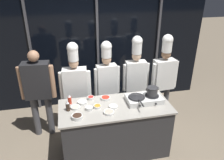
# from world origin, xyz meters

# --- Properties ---
(ground_plane) EXTENTS (24.00, 24.00, 0.00)m
(ground_plane) POSITION_xyz_m (0.00, 0.00, 0.00)
(ground_plane) COLOR #7F705B
(window_wall_back) EXTENTS (5.03, 0.09, 2.70)m
(window_wall_back) POSITION_xyz_m (0.00, 1.79, 1.35)
(window_wall_back) COLOR black
(window_wall_back) RESTS_ON ground_plane
(demo_counter) EXTENTS (1.81, 0.79, 0.92)m
(demo_counter) POSITION_xyz_m (0.00, 0.00, 0.46)
(demo_counter) COLOR #2D2D30
(demo_counter) RESTS_ON ground_plane
(portable_stove) EXTENTS (0.58, 0.37, 0.10)m
(portable_stove) POSITION_xyz_m (0.50, 0.04, 0.96)
(portable_stove) COLOR silver
(portable_stove) RESTS_ON demo_counter
(frying_pan) EXTENTS (0.28, 0.48, 0.04)m
(frying_pan) POSITION_xyz_m (0.37, 0.03, 1.03)
(frying_pan) COLOR #232326
(frying_pan) RESTS_ON portable_stove
(stock_pot) EXTENTS (0.21, 0.18, 0.15)m
(stock_pot) POSITION_xyz_m (0.64, 0.04, 1.10)
(stock_pot) COLOR #333335
(stock_pot) RESTS_ON portable_stove
(squeeze_bottle_chili) EXTENTS (0.06, 0.06, 0.16)m
(squeeze_bottle_chili) POSITION_xyz_m (-0.72, 0.23, 0.99)
(squeeze_bottle_chili) COLOR red
(squeeze_bottle_chili) RESTS_ON demo_counter
(squeeze_bottle_soy) EXTENTS (0.06, 0.06, 0.17)m
(squeeze_bottle_soy) POSITION_xyz_m (-0.75, 0.03, 0.99)
(squeeze_bottle_soy) COLOR #332319
(squeeze_bottle_soy) RESTS_ON demo_counter
(prep_bowl_chicken) EXTENTS (0.15, 0.15, 0.04)m
(prep_bowl_chicken) POSITION_xyz_m (-0.63, 0.06, 0.94)
(prep_bowl_chicken) COLOR white
(prep_bowl_chicken) RESTS_ON demo_counter
(prep_bowl_shrimp) EXTENTS (0.17, 0.17, 0.04)m
(prep_bowl_shrimp) POSITION_xyz_m (-0.14, -0.18, 0.94)
(prep_bowl_shrimp) COLOR white
(prep_bowl_shrimp) RESTS_ON demo_counter
(prep_bowl_carrots) EXTENTS (0.12, 0.12, 0.04)m
(prep_bowl_carrots) POSITION_xyz_m (-0.29, 0.01, 0.94)
(prep_bowl_carrots) COLOR white
(prep_bowl_carrots) RESTS_ON demo_counter
(prep_bowl_soy_glaze) EXTENTS (0.17, 0.17, 0.06)m
(prep_bowl_soy_glaze) POSITION_xyz_m (-0.63, -0.21, 0.95)
(prep_bowl_soy_glaze) COLOR white
(prep_bowl_soy_glaze) RESTS_ON demo_counter
(prep_bowl_bean_sprouts) EXTENTS (0.12, 0.12, 0.05)m
(prep_bowl_bean_sprouts) POSITION_xyz_m (-0.43, -0.02, 0.95)
(prep_bowl_bean_sprouts) COLOR white
(prep_bowl_bean_sprouts) RESTS_ON demo_counter
(prep_bowl_onion) EXTENTS (0.16, 0.16, 0.05)m
(prep_bowl_onion) POSITION_xyz_m (-0.51, 0.18, 0.94)
(prep_bowl_onion) COLOR white
(prep_bowl_onion) RESTS_ON demo_counter
(prep_bowl_rice) EXTENTS (0.15, 0.15, 0.04)m
(prep_bowl_rice) POSITION_xyz_m (-0.04, -0.04, 0.94)
(prep_bowl_rice) COLOR white
(prep_bowl_rice) RESTS_ON demo_counter
(prep_bowl_chili_flakes) EXTENTS (0.17, 0.17, 0.04)m
(prep_bowl_chili_flakes) POSITION_xyz_m (-0.11, 0.25, 0.94)
(prep_bowl_chili_flakes) COLOR white
(prep_bowl_chili_flakes) RESTS_ON demo_counter
(prep_bowl_bell_pepper) EXTENTS (0.11, 0.11, 0.06)m
(prep_bowl_bell_pepper) POSITION_xyz_m (-0.36, 0.29, 0.95)
(prep_bowl_bell_pepper) COLOR white
(prep_bowl_bell_pepper) RESTS_ON demo_counter
(person_guest) EXTENTS (0.62, 0.28, 1.70)m
(person_guest) POSITION_xyz_m (-1.25, 0.74, 1.03)
(person_guest) COLOR #4C4C51
(person_guest) RESTS_ON ground_plane
(chef_head) EXTENTS (0.57, 0.26, 1.81)m
(chef_head) POSITION_xyz_m (-0.59, 0.73, 1.02)
(chef_head) COLOR #232326
(chef_head) RESTS_ON ground_plane
(chef_sous) EXTENTS (0.50, 0.23, 1.78)m
(chef_sous) POSITION_xyz_m (0.01, 0.77, 1.05)
(chef_sous) COLOR #2D3856
(chef_sous) RESTS_ON ground_plane
(chef_line) EXTENTS (0.52, 0.22, 1.84)m
(chef_line) POSITION_xyz_m (0.60, 0.81, 1.06)
(chef_line) COLOR #4C4C51
(chef_line) RESTS_ON ground_plane
(chef_pastry) EXTENTS (0.55, 0.25, 1.86)m
(chef_pastry) POSITION_xyz_m (1.16, 0.72, 1.06)
(chef_pastry) COLOR #4C4C51
(chef_pastry) RESTS_ON ground_plane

